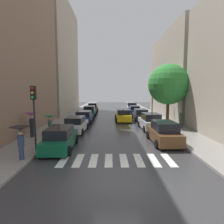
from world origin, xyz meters
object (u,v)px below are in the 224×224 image
at_px(parked_car_left_third, 84,117).
at_px(pedestrian_by_kerb, 181,118).
at_px(parked_car_right_fourth, 135,110).
at_px(lamp_post_right, 152,92).
at_px(taxi_midroad, 123,115).
at_px(pedestrian_far_side, 50,120).
at_px(parked_car_left_nearest, 60,139).
at_px(parked_car_right_fifth, 132,107).
at_px(parked_car_left_fourth, 90,111).
at_px(parked_car_right_second, 150,122).
at_px(parked_car_right_nearest, 164,133).
at_px(parked_car_left_fifth, 93,108).
at_px(parked_car_right_third, 140,115).
at_px(traffic_light_left_corner, 34,104).
at_px(parked_car_left_second, 76,125).
at_px(street_tree_right, 168,84).
at_px(pedestrian_near_tree, 31,119).
at_px(pedestrian_foreground, 20,135).

relative_size(parked_car_left_third, pedestrian_by_kerb, 2.52).
xyz_separation_m(parked_car_right_fourth, lamp_post_right, (1.69, -5.97, 3.18)).
xyz_separation_m(parked_car_left_third, taxi_midroad, (5.12, 1.39, 0.04)).
distance_m(pedestrian_by_kerb, pedestrian_far_side, 13.84).
relative_size(parked_car_left_nearest, parked_car_right_fifth, 1.09).
bearing_deg(parked_car_left_fourth, parked_car_right_second, -143.95).
height_order(parked_car_right_second, parked_car_right_fourth, parked_car_right_second).
relative_size(parked_car_right_fifth, pedestrian_by_kerb, 2.40).
bearing_deg(parked_car_right_nearest, pedestrian_far_side, 78.66).
bearing_deg(parked_car_left_nearest, taxi_midroad, -24.11).
xyz_separation_m(parked_car_right_nearest, parked_car_right_fifth, (0.10, 23.22, -0.01)).
bearing_deg(parked_car_left_fourth, parked_car_left_fifth, 0.87).
relative_size(parked_car_left_nearest, parked_car_right_fourth, 1.09).
distance_m(parked_car_left_third, parked_car_right_third, 7.99).
height_order(parked_car_left_fourth, lamp_post_right, lamp_post_right).
bearing_deg(traffic_light_left_corner, parked_car_left_nearest, 19.80).
bearing_deg(parked_car_right_fifth, parked_car_right_second, -178.34).
bearing_deg(parked_car_left_fifth, parked_car_right_nearest, -162.56).
distance_m(parked_car_left_second, parked_car_left_fourth, 11.75).
bearing_deg(parked_car_right_fifth, parked_car_left_fourth, 135.32).
bearing_deg(parked_car_right_second, taxi_midroad, 22.01).
bearing_deg(parked_car_right_nearest, street_tree_right, -20.06).
xyz_separation_m(parked_car_left_fourth, lamp_post_right, (9.28, -3.97, 3.11)).
xyz_separation_m(parked_car_right_third, traffic_light_left_corner, (-9.37, -13.91, 2.55)).
distance_m(parked_car_left_second, pedestrian_far_side, 3.16).
distance_m(parked_car_right_third, street_tree_right, 6.63).
height_order(parked_car_left_fifth, taxi_midroad, taxi_midroad).
bearing_deg(parked_car_left_second, parked_car_left_third, 1.92).
height_order(pedestrian_near_tree, traffic_light_left_corner, traffic_light_left_corner).
xyz_separation_m(parked_car_right_second, parked_car_right_fourth, (-0.08, 12.51, -0.08)).
xyz_separation_m(parked_car_left_nearest, pedestrian_by_kerb, (11.39, 7.59, 0.34)).
bearing_deg(pedestrian_by_kerb, taxi_midroad, 37.67).
xyz_separation_m(parked_car_left_third, parked_car_left_fifth, (-0.09, 12.84, 0.07)).
height_order(parked_car_right_fifth, taxi_midroad, taxi_midroad).
xyz_separation_m(parked_car_left_fourth, parked_car_right_third, (7.65, -3.98, -0.05)).
bearing_deg(pedestrian_foreground, pedestrian_by_kerb, -135.73).
bearing_deg(taxi_midroad, parked_car_left_nearest, 155.68).
bearing_deg(pedestrian_far_side, lamp_post_right, 109.73).
bearing_deg(parked_car_left_fourth, taxi_midroad, -133.52).
height_order(parked_car_left_fourth, street_tree_right, street_tree_right).
relative_size(parked_car_left_third, parked_car_left_fourth, 1.04).
bearing_deg(parked_car_right_fourth, pedestrian_far_side, 152.57).
distance_m(parked_car_left_nearest, parked_car_right_fifth, 25.89).
relative_size(parked_car_right_second, street_tree_right, 0.62).
distance_m(parked_car_left_fifth, pedestrian_near_tree, 21.23).
relative_size(parked_car_right_third, taxi_midroad, 0.91).
bearing_deg(pedestrian_foreground, parked_car_right_second, -128.95).
relative_size(parked_car_left_second, lamp_post_right, 0.69).
relative_size(parked_car_right_fourth, taxi_midroad, 0.91).
relative_size(parked_car_left_third, taxi_midroad, 0.95).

